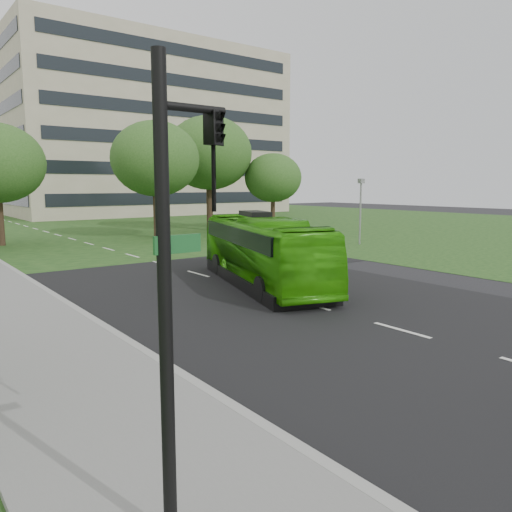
# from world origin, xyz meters

# --- Properties ---
(ground) EXTENTS (160.00, 160.00, 0.00)m
(ground) POSITION_xyz_m (0.00, 0.00, 0.00)
(ground) COLOR black
(ground) RESTS_ON ground
(street_surfaces) EXTENTS (120.00, 120.00, 0.15)m
(street_surfaces) POSITION_xyz_m (-0.38, 22.75, 0.03)
(street_surfaces) COLOR black
(street_surfaces) RESTS_ON ground
(office_building) EXTENTS (40.10, 20.10, 25.00)m
(office_building) POSITION_xyz_m (21.96, 61.96, 12.50)
(office_building) COLOR tan
(office_building) RESTS_ON ground
(tree_park_c) EXTENTS (7.14, 7.14, 9.48)m
(tree_park_c) POSITION_xyz_m (5.91, 26.71, 6.43)
(tree_park_c) COLOR black
(tree_park_c) RESTS_ON ground
(tree_park_d) EXTENTS (8.19, 8.19, 10.83)m
(tree_park_d) POSITION_xyz_m (13.22, 30.28, 7.33)
(tree_park_d) COLOR black
(tree_park_d) RESTS_ON ground
(tree_park_e) EXTENTS (5.55, 5.55, 7.40)m
(tree_park_e) POSITION_xyz_m (18.62, 27.27, 5.03)
(tree_park_e) COLOR black
(tree_park_e) RESTS_ON ground
(bus) EXTENTS (5.57, 10.84, 2.95)m
(bus) POSITION_xyz_m (1.00, 6.10, 1.47)
(bus) COLOR #319D0B
(bus) RESTS_ON ground
(sedan) EXTENTS (5.00, 2.31, 1.59)m
(sedan) POSITION_xyz_m (9.03, 15.55, 0.79)
(sedan) COLOR #A7A7AC
(sedan) RESTS_ON ground
(traffic_light) EXTENTS (0.93, 0.28, 5.74)m
(traffic_light) POSITION_xyz_m (-9.57, -6.00, 3.37)
(traffic_light) COLOR black
(traffic_light) RESTS_ON ground
(camera_pole) EXTENTS (0.47, 0.43, 4.79)m
(camera_pole) POSITION_xyz_m (15.75, 13.56, 3.09)
(camera_pole) COLOR gray
(camera_pole) RESTS_ON ground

